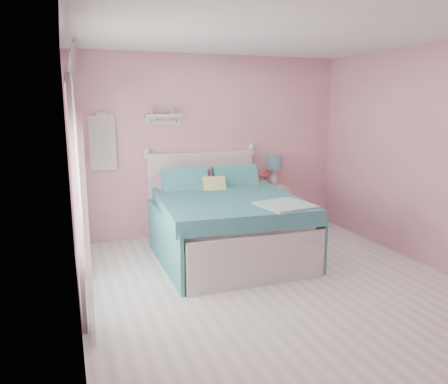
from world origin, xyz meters
TOP-DOWN VIEW (x-y plane):
  - floor at (0.00, 0.00)m, footprint 4.50×4.50m
  - room_shell at (0.00, 0.00)m, footprint 4.50×4.50m
  - bed at (-0.18, 1.19)m, footprint 1.77×2.16m
  - nightstand at (0.86, 2.00)m, footprint 0.47×0.46m
  - table_lamp at (0.95, 2.07)m, footprint 0.23×0.23m
  - vase at (0.75, 2.02)m, footprint 0.19×0.19m
  - teacup at (0.82, 1.85)m, footprint 0.11×0.11m
  - roses at (0.75, 2.01)m, footprint 0.14×0.11m
  - wall_shelf at (-0.73, 2.19)m, footprint 0.50×0.15m
  - hanging_dress at (-1.55, 2.18)m, footprint 0.34×0.03m
  - french_door at (-1.97, 0.40)m, footprint 0.04×1.32m
  - curtain_near at (-1.92, -0.34)m, footprint 0.04×0.40m
  - curtain_far at (-1.92, 1.14)m, footprint 0.04×0.40m

SIDE VIEW (x-z plane):
  - floor at x=0.00m, z-range 0.00..0.00m
  - nightstand at x=0.86m, z-range 0.00..0.68m
  - bed at x=-0.18m, z-range -0.20..1.02m
  - teacup at x=0.82m, z-range 0.68..0.75m
  - vase at x=0.75m, z-range 0.68..0.83m
  - roses at x=0.75m, z-range 0.81..0.93m
  - table_lamp at x=0.95m, z-range 0.77..1.23m
  - french_door at x=-1.97m, z-range -0.01..2.15m
  - curtain_near at x=-1.92m, z-range 0.02..2.34m
  - curtain_far at x=-1.92m, z-range 0.02..2.34m
  - hanging_dress at x=-1.55m, z-range 1.04..1.76m
  - room_shell at x=0.00m, z-range -0.67..3.83m
  - wall_shelf at x=-0.73m, z-range 1.61..1.86m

